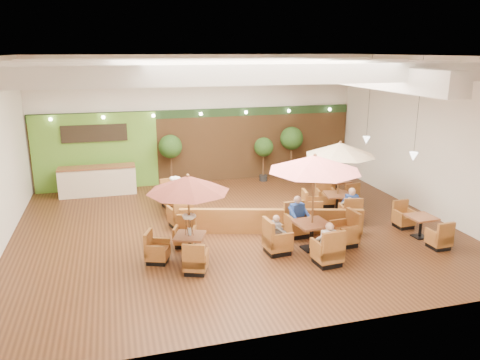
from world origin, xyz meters
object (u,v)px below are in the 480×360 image
object	(u,v)px
service_counter	(98,181)
table_2	(338,162)
table_3	(176,203)
table_4	(421,227)
topiary_0	(170,149)
topiary_1	(264,149)
diner_2	(278,230)
diner_1	(298,213)
diner_4	(351,203)
table_1	(314,186)
topiary_2	(292,140)
table_5	(337,190)
table_0	(186,199)
diner_0	(328,239)
booth_divider	(271,221)
diner_3	(351,202)

from	to	relation	value
service_counter	table_2	size ratio (longest dim) A/B	1.12
table_3	table_4	distance (m)	8.13
table_2	topiary_0	size ratio (longest dim) A/B	1.18
topiary_1	diner_2	distance (m)	7.81
diner_1	diner_2	distance (m)	1.50
diner_4	table_1	bearing A→B (deg)	-139.56
diner_4	topiary_2	bearing A→B (deg)	91.81
table_5	topiary_1	distance (m)	3.94
topiary_1	topiary_0	bearing A→B (deg)	180.00
topiary_0	table_5	bearing A→B (deg)	-27.86
table_5	topiary_1	size ratio (longest dim) A/B	1.29
table_3	topiary_0	bearing A→B (deg)	70.77
service_counter	table_0	size ratio (longest dim) A/B	1.17
table_0	topiary_2	xyz separation A→B (m)	(5.88, 7.20, 0.01)
table_3	table_5	size ratio (longest dim) A/B	1.15
table_2	diner_0	world-z (taller)	table_2
service_counter	table_2	distance (m)	9.55
diner_0	diner_2	distance (m)	1.50
table_1	table_4	bearing A→B (deg)	-5.77
table_5	topiary_1	bearing A→B (deg)	116.10
service_counter	topiary_0	size ratio (longest dim) A/B	1.32
table_3	diner_2	bearing A→B (deg)	-72.70
table_5	diner_4	distance (m)	2.83
topiary_1	topiary_2	distance (m)	1.34
booth_divider	table_4	size ratio (longest dim) A/B	2.49
diner_1	topiary_1	bearing A→B (deg)	-110.63
table_4	table_5	bearing A→B (deg)	97.03
booth_divider	topiary_1	xyz separation A→B (m)	(1.71, 6.00, 1.06)
table_3	diner_3	size ratio (longest dim) A/B	3.59
service_counter	topiary_0	distance (m)	3.21
topiary_2	diner_4	world-z (taller)	topiary_2
booth_divider	diner_4	world-z (taller)	diner_4
diner_1	diner_3	xyz separation A→B (m)	(2.12, 0.54, -0.01)
topiary_0	diner_3	size ratio (longest dim) A/B	2.79
table_1	diner_4	size ratio (longest dim) A/B	3.81
service_counter	table_4	distance (m)	12.26
diner_3	table_4	bearing A→B (deg)	-32.60
diner_0	diner_1	distance (m)	2.12
service_counter	table_5	xyz separation A→B (m)	(9.09, -3.02, -0.22)
topiary_0	diner_3	distance (m)	7.95
table_2	diner_2	size ratio (longest dim) A/B	3.78
topiary_1	topiary_2	bearing A→B (deg)	0.00
topiary_2	diner_1	world-z (taller)	topiary_2
diner_2	booth_divider	bearing A→B (deg)	169.04
table_1	diner_4	xyz separation A→B (m)	(2.12, 1.60, -1.20)
topiary_2	diner_2	xyz separation A→B (m)	(-3.34, -7.50, -1.05)
table_1	topiary_0	xyz separation A→B (m)	(-3.13, 7.50, -0.25)
table_0	table_3	xyz separation A→B (m)	(0.16, 3.58, -1.27)
table_1	table_4	size ratio (longest dim) A/B	1.23
diner_4	topiary_0	bearing A→B (deg)	135.02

